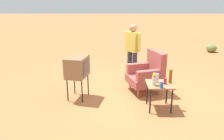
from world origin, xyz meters
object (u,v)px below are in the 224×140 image
Objects in this scene: person_standing at (132,49)px; armchair at (148,73)px; bottle_short_clear at (157,78)px; tv_on_stand at (77,67)px; soda_can_blue at (162,85)px; bottle_tall_amber at (171,76)px; side_table at (160,87)px; flower_vase at (154,78)px; soda_can_red at (165,81)px.

armchair is at bearing 20.88° from person_standing.
tv_on_stand is at bearing -104.81° from bottle_short_clear.
soda_can_blue is (1.19, 0.10, 0.15)m from armchair.
armchair is 3.53× the size of bottle_tall_amber.
side_table is 1.94m from tv_on_stand.
flower_vase reaches higher than side_table.
side_table is 1.92m from person_standing.
bottle_short_clear is at bearing -95.18° from bottle_tall_amber.
bottle_tall_amber is (-0.29, 0.24, 0.09)m from soda_can_blue.
soda_can_blue is 0.41× the size of bottle_tall_amber.
person_standing reaches higher than soda_can_blue.
bottle_short_clear is at bearing 12.59° from person_standing.
person_standing is at bearing -167.41° from bottle_short_clear.
bottle_tall_amber is at bearing 84.82° from bottle_short_clear.
bottle_tall_amber is at bearing 76.45° from tv_on_stand.
soda_can_blue is at bearing -3.28° from side_table.
bottle_short_clear is (-0.03, -0.28, -0.05)m from bottle_tall_amber.
soda_can_blue is at bearing 6.81° from bottle_short_clear.
flower_vase is (0.09, -0.15, 0.23)m from side_table.
soda_can_blue is 1.00× the size of soda_can_red.
bottle_short_clear is at bearing 75.19° from tv_on_stand.
tv_on_stand is 0.63× the size of person_standing.
bottle_tall_amber is (0.50, 2.07, -0.05)m from tv_on_stand.
side_table is at bearing 13.63° from person_standing.
person_standing is at bearing -163.36° from soda_can_red.
person_standing is (-1.82, -0.44, 0.44)m from side_table.
tv_on_stand is 3.43× the size of bottle_tall_amber.
tv_on_stand is 8.44× the size of soda_can_blue.
tv_on_stand is at bearing -103.55° from bottle_tall_amber.
bottle_short_clear is (1.75, 0.39, -0.25)m from person_standing.
soda_can_red is (1.83, 0.55, -0.29)m from person_standing.
tv_on_stand reaches higher than bottle_short_clear.
armchair is at bearing -176.18° from bottle_short_clear.
bottle_tall_amber is at bearing 101.60° from side_table.
bottle_tall_amber is 1.50× the size of bottle_short_clear.
tv_on_stand reaches higher than bottle_tall_amber.
bottle_tall_amber reaches higher than flower_vase.
side_table is at bearing 35.30° from bottle_short_clear.
person_standing is at bearing -168.27° from soda_can_blue.
bottle_short_clear is 0.19m from flower_vase.
armchair is at bearing -167.36° from soda_can_red.
soda_can_blue is 0.39m from bottle_tall_amber.
armchair reaches higher than bottle_tall_amber.
bottle_tall_amber reaches higher than bottle_short_clear.
flower_vase is at bearing -59.04° from side_table.
tv_on_stand is at bearing -113.24° from soda_can_blue.
soda_can_red is 0.28m from flower_vase.
tv_on_stand reaches higher than soda_can_blue.
bottle_short_clear is (0.88, 0.06, 0.19)m from armchair.
flower_vase is at bearing -73.21° from soda_can_red.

